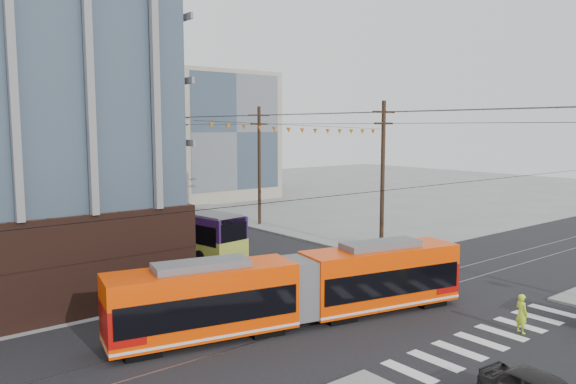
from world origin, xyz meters
name	(u,v)px	position (x,y,z in m)	size (l,w,h in m)	color
ground	(435,319)	(0.00, 0.00, 0.00)	(160.00, 160.00, 0.00)	slate
bg_bldg_ne_near	(207,136)	(16.00, 48.00, 8.00)	(14.00, 14.00, 16.00)	gray
bg_bldg_ne_far	(154,140)	(18.00, 68.00, 7.00)	(16.00, 16.00, 14.00)	#8C99A5
utility_pole_far	(127,154)	(8.50, 56.00, 5.50)	(0.30, 0.30, 11.00)	black
streetcar	(298,289)	(-5.53, 3.61, 1.68)	(17.44, 2.45, 3.36)	#EE3B00
city_bus	(179,230)	(-2.74, 20.45, 1.69)	(2.59, 11.94, 3.38)	#30164A
parked_car_silver	(210,275)	(-5.82, 11.01, 0.82)	(1.73, 4.97, 1.64)	#BCBEC0
parked_car_white	(169,262)	(-5.81, 16.11, 0.61)	(1.71, 4.21, 1.22)	silver
parked_car_grey	(124,243)	(-5.76, 23.43, 0.65)	(2.16, 4.69, 1.30)	#3F414D
pedestrian	(521,313)	(1.50, -3.53, 0.89)	(0.65, 0.43, 1.78)	#C7EB2E
jersey_barrier	(377,249)	(8.30, 11.22, 0.37)	(0.83, 3.70, 0.74)	gray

